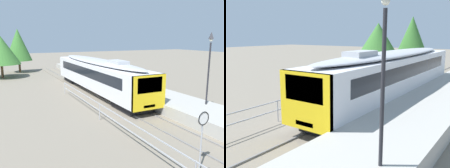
% 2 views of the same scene
% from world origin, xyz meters
% --- Properties ---
extents(ground_plane, '(160.00, 160.00, 0.00)m').
position_xyz_m(ground_plane, '(-3.00, 22.00, 0.00)').
color(ground_plane, slate).
extents(track_rails, '(3.20, 60.00, 0.14)m').
position_xyz_m(track_rails, '(0.00, 22.00, 0.03)').
color(track_rails, slate).
rests_on(track_rails, ground).
extents(commuter_train, '(2.82, 19.14, 3.74)m').
position_xyz_m(commuter_train, '(0.00, 29.00, 2.15)').
color(commuter_train, silver).
rests_on(commuter_train, track_rails).
extents(station_platform, '(3.90, 60.00, 0.90)m').
position_xyz_m(station_platform, '(3.25, 22.00, 0.45)').
color(station_platform, '#A8A59E').
rests_on(station_platform, ground).
extents(platform_lamp_mid_platform, '(0.34, 0.34, 5.35)m').
position_xyz_m(platform_lamp_mid_platform, '(4.26, 18.23, 4.62)').
color(platform_lamp_mid_platform, '#232328').
rests_on(platform_lamp_mid_platform, station_platform).
extents(speed_limit_sign, '(0.61, 0.10, 2.81)m').
position_xyz_m(speed_limit_sign, '(-2.15, 12.82, 2.12)').
color(speed_limit_sign, '#9EA0A5').
rests_on(speed_limit_sign, ground).
extents(tree_behind_carpark, '(5.45, 5.45, 6.33)m').
position_xyz_m(tree_behind_carpark, '(-8.65, 44.09, 4.18)').
color(tree_behind_carpark, brown).
rests_on(tree_behind_carpark, ground).
extents(tree_behind_station_far, '(4.32, 4.32, 7.36)m').
position_xyz_m(tree_behind_station_far, '(-5.71, 49.19, 4.68)').
color(tree_behind_station_far, brown).
rests_on(tree_behind_station_far, ground).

